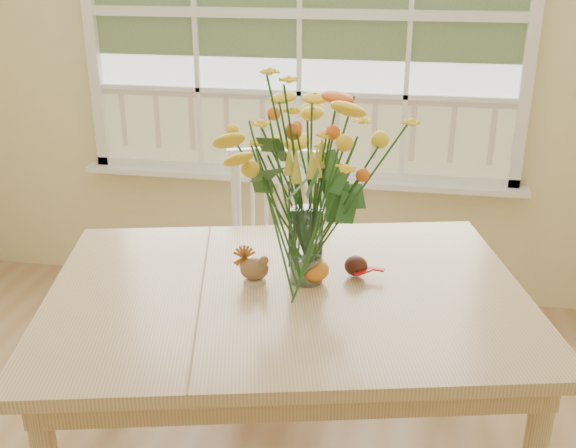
# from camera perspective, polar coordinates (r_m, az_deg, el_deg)

# --- Properties ---
(wall_back) EXTENTS (4.00, 0.02, 2.70)m
(wall_back) POSITION_cam_1_polar(r_m,az_deg,el_deg) (3.59, 1.07, 14.26)
(wall_back) COLOR beige
(wall_back) RESTS_ON floor
(window) EXTENTS (2.42, 0.12, 1.74)m
(window) POSITION_cam_1_polar(r_m,az_deg,el_deg) (3.53, 0.99, 17.10)
(window) COLOR silver
(window) RESTS_ON wall_back
(dining_table) EXTENTS (1.75, 1.43, 0.82)m
(dining_table) POSITION_cam_1_polar(r_m,az_deg,el_deg) (2.24, -0.09, -7.63)
(dining_table) COLOR tan
(dining_table) RESTS_ON floor
(windsor_chair) EXTENTS (0.49, 0.47, 1.00)m
(windsor_chair) POSITION_cam_1_polar(r_m,az_deg,el_deg) (3.06, -0.93, -2.66)
(windsor_chair) COLOR white
(windsor_chair) RESTS_ON floor
(flower_vase) EXTENTS (0.52, 0.52, 0.62)m
(flower_vase) POSITION_cam_1_polar(r_m,az_deg,el_deg) (2.11, 1.62, 4.31)
(flower_vase) COLOR white
(flower_vase) RESTS_ON dining_table
(pumpkin) EXTENTS (0.10, 0.10, 0.08)m
(pumpkin) POSITION_cam_1_polar(r_m,az_deg,el_deg) (2.22, 2.18, -3.98)
(pumpkin) COLOR orange
(pumpkin) RESTS_ON dining_table
(turkey_figurine) EXTENTS (0.11, 0.09, 0.12)m
(turkey_figurine) POSITION_cam_1_polar(r_m,az_deg,el_deg) (2.22, -2.86, -3.83)
(turkey_figurine) COLOR #CCB78C
(turkey_figurine) RESTS_ON dining_table
(dark_gourd) EXTENTS (0.13, 0.08, 0.07)m
(dark_gourd) POSITION_cam_1_polar(r_m,az_deg,el_deg) (2.27, 5.77, -3.63)
(dark_gourd) COLOR #38160F
(dark_gourd) RESTS_ON dining_table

